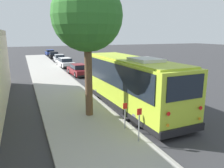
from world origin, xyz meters
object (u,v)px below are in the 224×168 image
(parked_sedan_black, at_px, (54,55))
(street_tree, at_px, (86,11))
(shuttle_bus, at_px, (130,80))
(parked_sedan_silver, at_px, (59,59))
(parked_sedan_maroon, at_px, (79,70))
(parked_sedan_white, at_px, (65,63))
(sign_post_near, at_px, (139,125))
(parked_sedan_blue, at_px, (50,53))
(sign_post_far, at_px, (125,116))

(parked_sedan_black, height_order, street_tree, street_tree)
(shuttle_bus, height_order, parked_sedan_silver, shuttle_bus)
(parked_sedan_maroon, xyz_separation_m, parked_sedan_white, (7.26, 0.20, 0.02))
(parked_sedan_silver, relative_size, sign_post_near, 2.93)
(parked_sedan_silver, relative_size, parked_sedan_black, 1.01)
(parked_sedan_maroon, height_order, sign_post_near, sign_post_near)
(parked_sedan_white, relative_size, parked_sedan_blue, 1.01)
(parked_sedan_silver, height_order, parked_sedan_blue, parked_sedan_silver)
(shuttle_bus, xyz_separation_m, street_tree, (-0.52, 2.88, 4.02))
(parked_sedan_maroon, xyz_separation_m, parked_sedan_blue, (26.40, 0.01, -0.01))
(parked_sedan_white, height_order, street_tree, street_tree)
(street_tree, bearing_deg, sign_post_near, -165.56)
(parked_sedan_white, xyz_separation_m, parked_sedan_black, (12.96, -0.20, -0.04))
(parked_sedan_blue, bearing_deg, sign_post_near, 177.50)
(parked_sedan_black, bearing_deg, street_tree, 178.15)
(parked_sedan_maroon, height_order, sign_post_far, sign_post_far)
(parked_sedan_blue, distance_m, street_tree, 39.88)
(shuttle_bus, relative_size, parked_sedan_blue, 2.17)
(shuttle_bus, relative_size, parked_sedan_black, 2.35)
(sign_post_far, bearing_deg, parked_sedan_silver, -3.08)
(parked_sedan_black, relative_size, parked_sedan_blue, 0.92)
(shuttle_bus, height_order, sign_post_near, shuttle_bus)
(shuttle_bus, distance_m, parked_sedan_white, 19.83)
(parked_sedan_black, bearing_deg, parked_sedan_maroon, -177.34)
(parked_sedan_blue, relative_size, sign_post_far, 3.54)
(parked_sedan_white, height_order, parked_sedan_blue, parked_sedan_white)
(parked_sedan_white, bearing_deg, parked_sedan_silver, -5.41)
(parked_sedan_white, xyz_separation_m, sign_post_far, (-22.96, 1.40, 0.21))
(parked_sedan_blue, height_order, street_tree, street_tree)
(parked_sedan_maroon, distance_m, street_tree, 14.30)
(shuttle_bus, bearing_deg, sign_post_far, 147.71)
(parked_sedan_white, height_order, sign_post_far, sign_post_far)
(shuttle_bus, height_order, parked_sedan_maroon, shuttle_bus)
(parked_sedan_silver, distance_m, sign_post_near, 30.34)
(parked_sedan_maroon, distance_m, sign_post_near, 17.13)
(parked_sedan_white, xyz_separation_m, street_tree, (-20.31, 2.43, 5.20))
(shuttle_bus, relative_size, parked_sedan_white, 2.14)
(parked_sedan_blue, relative_size, sign_post_near, 3.13)
(street_tree, height_order, sign_post_near, street_tree)
(parked_sedan_white, relative_size, sign_post_far, 3.58)
(parked_sedan_maroon, height_order, parked_sedan_black, parked_sedan_maroon)
(shuttle_bus, xyz_separation_m, parked_sedan_black, (32.74, 0.25, -1.23))
(parked_sedan_black, height_order, parked_sedan_blue, parked_sedan_blue)
(shuttle_bus, distance_m, parked_sedan_black, 32.77)
(shuttle_bus, relative_size, street_tree, 1.28)
(shuttle_bus, distance_m, sign_post_near, 4.98)
(parked_sedan_white, bearing_deg, sign_post_far, 172.56)
(parked_sedan_blue, xyz_separation_m, sign_post_near, (-43.45, 1.59, 0.32))
(street_tree, bearing_deg, sign_post_far, -158.69)
(parked_sedan_silver, bearing_deg, parked_sedan_maroon, -178.75)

